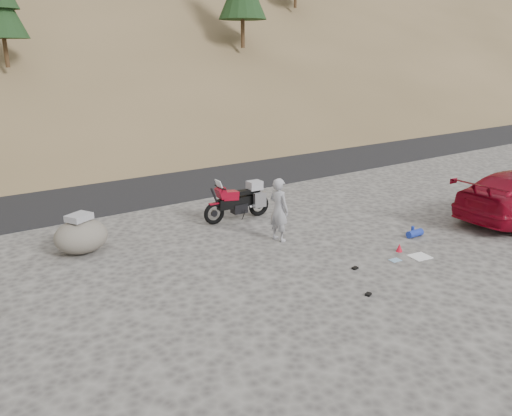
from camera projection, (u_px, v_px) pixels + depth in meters
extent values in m
plane|color=#484543|center=(303.00, 250.00, 12.55)|extent=(140.00, 140.00, 0.00)
cube|color=black|center=(157.00, 179.00, 19.63)|extent=(120.00, 7.00, 0.05)
cube|color=brown|center=(54.00, 5.00, 34.87)|extent=(110.00, 51.90, 46.72)
cube|color=brown|center=(53.00, 0.00, 34.78)|extent=(110.00, 43.28, 36.46)
cylinder|color=#3A2615|center=(6.00, 49.00, 19.95)|extent=(0.17, 0.17, 1.40)
cone|color=black|center=(0.00, 8.00, 19.50)|extent=(2.00, 2.00, 2.25)
cylinder|color=#3A2615|center=(243.00, 30.00, 26.93)|extent=(0.22, 0.22, 1.82)
torus|color=black|center=(214.00, 213.00, 14.35)|extent=(0.66, 0.14, 0.65)
cylinder|color=black|center=(214.00, 213.00, 14.35)|extent=(0.20, 0.06, 0.20)
torus|color=black|center=(259.00, 205.00, 15.15)|extent=(0.70, 0.16, 0.69)
cylinder|color=black|center=(259.00, 205.00, 15.15)|extent=(0.22, 0.09, 0.22)
cylinder|color=black|center=(216.00, 201.00, 14.29)|extent=(0.37, 0.07, 0.80)
cylinder|color=black|center=(220.00, 187.00, 14.25)|extent=(0.06, 0.61, 0.04)
cube|color=black|center=(236.00, 202.00, 14.67)|extent=(1.19, 0.27, 0.30)
cube|color=black|center=(239.00, 208.00, 14.78)|extent=(0.45, 0.31, 0.28)
cube|color=maroon|center=(229.00, 195.00, 14.48)|extent=(0.53, 0.31, 0.31)
cube|color=maroon|center=(221.00, 193.00, 14.31)|extent=(0.31, 0.34, 0.35)
cube|color=silver|center=(219.00, 184.00, 14.20)|extent=(0.12, 0.30, 0.25)
cube|color=black|center=(243.00, 192.00, 14.72)|extent=(0.55, 0.23, 0.12)
cube|color=black|center=(254.00, 192.00, 14.93)|extent=(0.35, 0.19, 0.10)
cube|color=#BDBCC1|center=(260.00, 200.00, 14.80)|extent=(0.40, 0.13, 0.45)
cube|color=#BDBCC1|center=(251.00, 196.00, 15.22)|extent=(0.40, 0.13, 0.45)
cube|color=#98979D|center=(255.00, 185.00, 14.88)|extent=(0.43, 0.35, 0.26)
cube|color=maroon|center=(214.00, 204.00, 14.26)|extent=(0.30, 0.13, 0.04)
cylinder|color=black|center=(244.00, 215.00, 14.72)|extent=(0.03, 0.21, 0.36)
cylinder|color=#BDBCC1|center=(256.00, 205.00, 14.92)|extent=(0.45, 0.10, 0.13)
imported|color=#98979D|center=(278.00, 240.00, 13.23)|extent=(0.50, 0.67, 1.69)
ellipsoid|color=#5D5850|center=(81.00, 236.00, 12.28)|extent=(1.55, 1.41, 0.84)
cube|color=#98979D|center=(79.00, 217.00, 12.13)|extent=(0.81, 0.75, 0.18)
cube|color=white|center=(420.00, 257.00, 12.12)|extent=(0.53, 0.49, 0.02)
cylinder|color=#1A309F|center=(415.00, 233.00, 13.42)|extent=(0.50, 0.21, 0.20)
cylinder|color=#1A309F|center=(413.00, 231.00, 13.58)|extent=(0.10, 0.10, 0.24)
cone|color=red|center=(399.00, 248.00, 12.42)|extent=(0.21, 0.21, 0.21)
cube|color=black|center=(355.00, 268.00, 11.44)|extent=(0.16, 0.13, 0.04)
cube|color=black|center=(368.00, 294.00, 10.19)|extent=(0.16, 0.14, 0.05)
cube|color=#7FA6C5|center=(395.00, 260.00, 11.92)|extent=(0.28, 0.22, 0.01)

